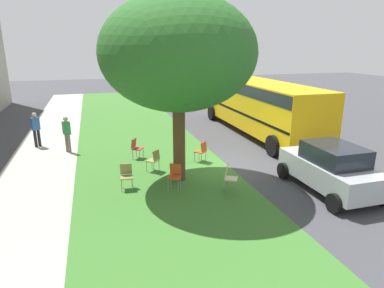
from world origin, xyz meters
name	(u,v)px	position (x,y,z in m)	size (l,w,h in m)	color
ground	(232,164)	(0.00, 0.00, 0.00)	(80.00, 80.00, 0.00)	#424247
grass_verge	(156,172)	(0.00, 3.20, 0.00)	(48.00, 6.00, 0.01)	#3D752D
sidewalk_strip	(33,185)	(0.00, 7.60, 0.00)	(48.00, 2.80, 0.01)	#ADA89E
street_tree	(178,54)	(-0.95, 2.48, 4.49)	(5.26, 5.26, 6.45)	brown
chair_0	(136,147)	(1.94, 3.68, 0.52)	(0.57, 0.58, 0.88)	#B7332D
chair_1	(175,175)	(-1.71, 2.84, 0.52)	(0.57, 0.56, 0.88)	#C64C1E
chair_2	(202,150)	(0.69, 1.09, 0.52)	(0.59, 0.59, 0.88)	#C64C1E
chair_3	(126,174)	(-1.22, 4.43, 0.52)	(0.45, 0.45, 0.88)	olive
chair_4	(154,159)	(0.13, 3.22, 0.52)	(0.59, 0.59, 0.88)	olive
chair_5	(229,176)	(-2.39, 1.12, 0.52)	(0.56, 0.57, 0.88)	beige
parked_car	(330,168)	(-3.38, -2.10, 0.84)	(3.70, 1.92, 1.65)	#ADB2B7
school_bus	(258,102)	(4.50, -3.45, 1.76)	(10.40, 2.80, 2.88)	yellow
pedestrian_0	(36,128)	(5.08, 8.06, 0.93)	(0.36, 0.41, 1.69)	black
pedestrian_1	(67,133)	(3.72, 6.58, 0.93)	(0.41, 0.37, 1.69)	#726659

